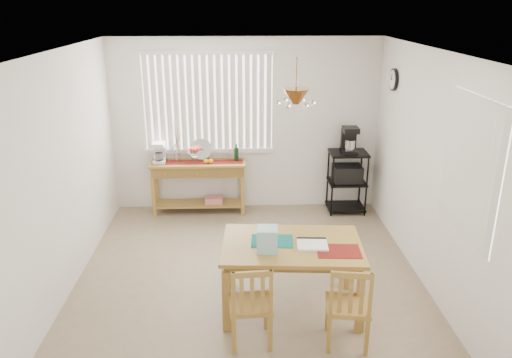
{
  "coord_description": "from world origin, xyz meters",
  "views": [
    {
      "loc": [
        -0.09,
        -5.09,
        3.06
      ],
      "look_at": [
        0.1,
        0.55,
        1.05
      ],
      "focal_mm": 35.0,
      "sensor_mm": 36.0,
      "label": 1
    }
  ],
  "objects_px": {
    "cart_items": "(349,140)",
    "sideboard": "(199,175)",
    "wire_cart": "(347,176)",
    "chair_left": "(251,305)",
    "chair_right": "(348,307)",
    "dining_table": "(292,251)"
  },
  "relations": [
    {
      "from": "cart_items",
      "to": "sideboard",
      "type": "bearing_deg",
      "value": 179.15
    },
    {
      "from": "wire_cart",
      "to": "cart_items",
      "type": "bearing_deg",
      "value": 90.0
    },
    {
      "from": "chair_left",
      "to": "chair_right",
      "type": "xyz_separation_m",
      "value": [
        0.9,
        -0.06,
        0.0
      ]
    },
    {
      "from": "wire_cart",
      "to": "chair_left",
      "type": "relative_size",
      "value": 1.11
    },
    {
      "from": "sideboard",
      "to": "cart_items",
      "type": "distance_m",
      "value": 2.3
    },
    {
      "from": "wire_cart",
      "to": "chair_left",
      "type": "bearing_deg",
      "value": -116.13
    },
    {
      "from": "cart_items",
      "to": "chair_left",
      "type": "height_order",
      "value": "cart_items"
    },
    {
      "from": "sideboard",
      "to": "chair_right",
      "type": "height_order",
      "value": "chair_right"
    },
    {
      "from": "dining_table",
      "to": "chair_left",
      "type": "bearing_deg",
      "value": -127.33
    },
    {
      "from": "sideboard",
      "to": "wire_cart",
      "type": "distance_m",
      "value": 2.24
    },
    {
      "from": "sideboard",
      "to": "dining_table",
      "type": "distance_m",
      "value": 2.85
    },
    {
      "from": "cart_items",
      "to": "chair_right",
      "type": "xyz_separation_m",
      "value": [
        -0.64,
        -3.2,
        -0.7
      ]
    },
    {
      "from": "sideboard",
      "to": "chair_right",
      "type": "xyz_separation_m",
      "value": [
        1.6,
        -3.24,
        -0.18
      ]
    },
    {
      "from": "sideboard",
      "to": "wire_cart",
      "type": "relative_size",
      "value": 1.5
    },
    {
      "from": "wire_cart",
      "to": "dining_table",
      "type": "height_order",
      "value": "wire_cart"
    },
    {
      "from": "dining_table",
      "to": "chair_left",
      "type": "xyz_separation_m",
      "value": [
        -0.43,
        -0.57,
        -0.25
      ]
    },
    {
      "from": "dining_table",
      "to": "chair_right",
      "type": "xyz_separation_m",
      "value": [
        0.46,
        -0.62,
        -0.25
      ]
    },
    {
      "from": "sideboard",
      "to": "cart_items",
      "type": "xyz_separation_m",
      "value": [
        2.24,
        -0.03,
        0.53
      ]
    },
    {
      "from": "chair_left",
      "to": "chair_right",
      "type": "relative_size",
      "value": 0.99
    },
    {
      "from": "chair_left",
      "to": "dining_table",
      "type": "bearing_deg",
      "value": 52.67
    },
    {
      "from": "cart_items",
      "to": "wire_cart",
      "type": "bearing_deg",
      "value": -90.0
    },
    {
      "from": "wire_cart",
      "to": "chair_right",
      "type": "height_order",
      "value": "wire_cart"
    }
  ]
}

